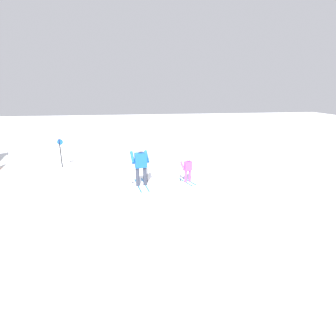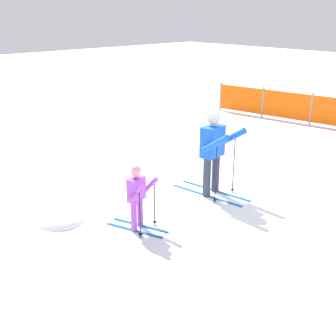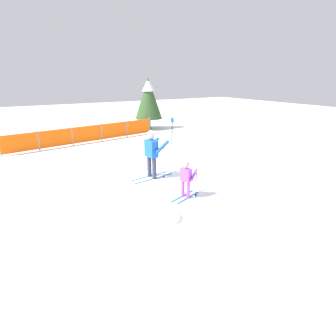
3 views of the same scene
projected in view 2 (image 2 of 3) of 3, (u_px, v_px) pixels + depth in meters
name	position (u px, v px, depth m)	size (l,w,h in m)	color
ground_plane	(214.00, 191.00, 8.47)	(60.00, 60.00, 0.00)	white
skier_adult	(214.00, 145.00, 8.00)	(1.65, 0.78, 1.71)	#1966B2
skier_child	(137.00, 193.00, 6.80)	(1.08, 0.62, 1.13)	#1966B2
snow_mound	(59.00, 219.00, 7.36)	(0.99, 0.84, 0.40)	white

